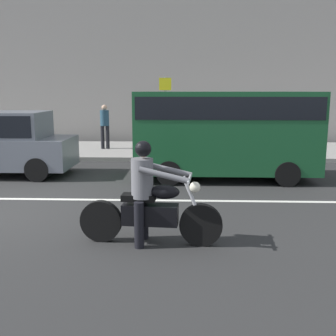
# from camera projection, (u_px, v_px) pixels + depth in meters

# --- Properties ---
(sidewalk_slab) EXTENTS (40.00, 4.40, 0.14)m
(sidewalk_slab) POSITION_uv_depth(u_px,v_px,m) (90.00, 150.00, 15.96)
(sidewalk_slab) COLOR gray
(sidewalk_slab) RESTS_ON ground_plane
(motorcycle_with_rider_gray) EXTENTS (2.25, 0.70, 1.63)m
(motorcycle_with_rider_gray) POSITION_uv_depth(u_px,v_px,m) (149.00, 203.00, 6.28)
(motorcycle_with_rider_gray) COLOR black
(motorcycle_with_rider_gray) RESTS_ON ground_plane
(parked_hatchback_slate_gray) EXTENTS (3.75, 1.76, 1.80)m
(parked_hatchback_slate_gray) POSITION_uv_depth(u_px,v_px,m) (5.00, 143.00, 11.38)
(parked_hatchback_slate_gray) COLOR slate
(parked_hatchback_slate_gray) RESTS_ON ground_plane
(parked_van_forest_green) EXTENTS (4.78, 1.96, 2.35)m
(parked_van_forest_green) POSITION_uv_depth(u_px,v_px,m) (225.00, 129.00, 10.85)
(parked_van_forest_green) COLOR #164C28
(parked_van_forest_green) RESTS_ON ground_plane
(street_sign_post) EXTENTS (0.44, 0.08, 2.72)m
(street_sign_post) POSITION_uv_depth(u_px,v_px,m) (165.00, 107.00, 14.81)
(street_sign_post) COLOR gray
(street_sign_post) RESTS_ON sidewalk_slab
(pedestrian_bystander) EXTENTS (0.34, 0.34, 1.70)m
(pedestrian_bystander) POSITION_uv_depth(u_px,v_px,m) (105.00, 123.00, 15.63)
(pedestrian_bystander) COLOR black
(pedestrian_bystander) RESTS_ON sidewalk_slab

